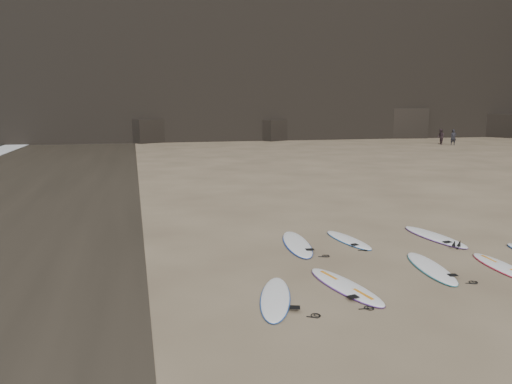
# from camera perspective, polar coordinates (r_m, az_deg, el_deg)

# --- Properties ---
(ground) EXTENTS (240.00, 240.00, 0.00)m
(ground) POSITION_cam_1_polar(r_m,az_deg,el_deg) (13.10, 20.45, -8.21)
(ground) COLOR #897559
(ground) RESTS_ON ground
(surfboard_0) EXTENTS (1.30, 2.50, 0.09)m
(surfboard_0) POSITION_cam_1_polar(r_m,az_deg,el_deg) (10.43, 2.22, -11.97)
(surfboard_0) COLOR white
(surfboard_0) RESTS_ON ground
(surfboard_1) EXTENTS (1.11, 2.66, 0.09)m
(surfboard_1) POSITION_cam_1_polar(r_m,az_deg,el_deg) (11.23, 10.15, -10.50)
(surfboard_1) COLOR white
(surfboard_1) RESTS_ON ground
(surfboard_2) EXTENTS (1.00, 2.59, 0.09)m
(surfboard_2) POSITION_cam_1_polar(r_m,az_deg,el_deg) (12.95, 19.35, -8.14)
(surfboard_2) COLOR white
(surfboard_2) RESTS_ON ground
(surfboard_3) EXTENTS (0.76, 2.39, 0.08)m
(surfboard_3) POSITION_cam_1_polar(r_m,az_deg,el_deg) (13.68, 26.41, -7.68)
(surfboard_3) COLOR white
(surfboard_3) RESTS_ON ground
(surfboard_5) EXTENTS (1.04, 2.84, 0.10)m
(surfboard_5) POSITION_cam_1_polar(r_m,az_deg,el_deg) (14.30, 4.72, -5.89)
(surfboard_5) COLOR white
(surfboard_5) RESTS_ON ground
(surfboard_6) EXTENTS (0.85, 2.31, 0.08)m
(surfboard_6) POSITION_cam_1_polar(r_m,az_deg,el_deg) (14.94, 10.50, -5.38)
(surfboard_6) COLOR white
(surfboard_6) RESTS_ON ground
(surfboard_7) EXTENTS (0.92, 2.76, 0.10)m
(surfboard_7) POSITION_cam_1_polar(r_m,az_deg,el_deg) (15.94, 19.71, -4.79)
(surfboard_7) COLOR white
(surfboard_7) RESTS_ON ground
(person_a) EXTENTS (0.66, 0.53, 1.57)m
(person_a) POSITION_cam_1_polar(r_m,az_deg,el_deg) (53.80, 21.63, 5.83)
(person_a) COLOR black
(person_a) RESTS_ON ground
(person_b) EXTENTS (0.70, 0.84, 1.57)m
(person_b) POSITION_cam_1_polar(r_m,az_deg,el_deg) (54.22, 20.35, 5.93)
(person_b) COLOR black
(person_b) RESTS_ON ground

